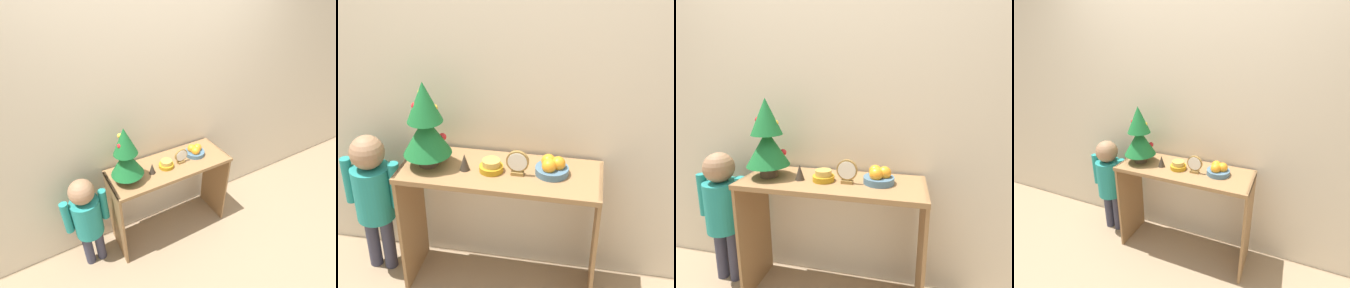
% 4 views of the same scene
% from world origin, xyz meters
% --- Properties ---
extents(back_wall, '(7.00, 0.05, 2.50)m').
position_xyz_m(back_wall, '(0.00, 0.46, 1.25)').
color(back_wall, beige).
rests_on(back_wall, ground_plane).
extents(console_table, '(1.12, 0.42, 0.82)m').
position_xyz_m(console_table, '(0.00, 0.21, 0.62)').
color(console_table, olive).
rests_on(console_table, ground_plane).
extents(mini_tree, '(0.27, 0.27, 0.49)m').
position_xyz_m(mini_tree, '(-0.40, 0.19, 1.07)').
color(mini_tree, '#4C3828').
rests_on(mini_tree, console_table).
extents(fruit_bowl, '(0.18, 0.18, 0.10)m').
position_xyz_m(fruit_bowl, '(0.28, 0.23, 0.86)').
color(fruit_bowl, '#476B84').
rests_on(fruit_bowl, console_table).
extents(singing_bowl, '(0.13, 0.13, 0.07)m').
position_xyz_m(singing_bowl, '(-0.05, 0.19, 0.85)').
color(singing_bowl, '#B78419').
rests_on(singing_bowl, console_table).
extents(desk_clock, '(0.12, 0.04, 0.14)m').
position_xyz_m(desk_clock, '(0.10, 0.18, 0.89)').
color(desk_clock, olive).
rests_on(desk_clock, console_table).
extents(figurine, '(0.06, 0.06, 0.10)m').
position_xyz_m(figurine, '(-0.19, 0.18, 0.87)').
color(figurine, '#382D23').
rests_on(figurine, console_table).
extents(child_figure, '(0.37, 0.23, 0.95)m').
position_xyz_m(child_figure, '(-0.79, 0.21, 0.58)').
color(child_figure, '#38384C').
rests_on(child_figure, ground_plane).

